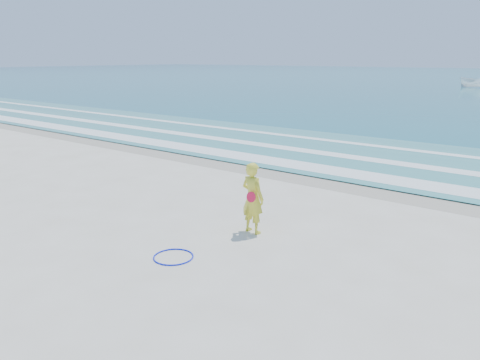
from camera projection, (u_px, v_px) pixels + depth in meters
The scene contains 9 objects.
ground at pixel (116, 250), 11.15m from camera, with size 400.00×400.00×0.00m, color silver.
wet_sand at pixel (306, 176), 18.03m from camera, with size 400.00×2.40×0.00m, color #B2A893.
shallow at pixel (360, 154), 21.84m from camera, with size 400.00×10.00×0.01m, color #59B7AD.
foam_near at pixel (322, 169), 19.01m from camera, with size 400.00×1.40×0.01m, color white.
foam_mid at pixel (352, 157), 21.23m from camera, with size 400.00×0.90×0.01m, color white.
foam_far at pixel (380, 146), 23.75m from camera, with size 400.00×0.60×0.01m, color white.
hoop at pixel (173, 257), 10.73m from camera, with size 0.93×0.93×0.03m, color #0C1FDD.
boat at pixel (474, 82), 69.23m from camera, with size 1.55×4.12×1.59m, color white.
woman at pixel (253, 198), 12.05m from camera, with size 0.73×0.52×1.88m.
Camera 1 is at (8.68, -6.37, 4.46)m, focal length 35.00 mm.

